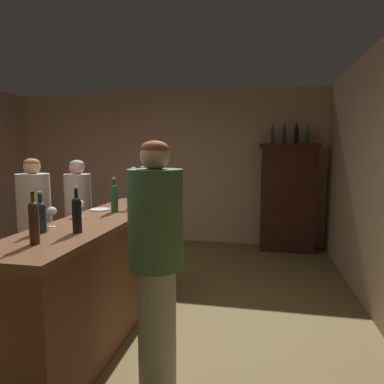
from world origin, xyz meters
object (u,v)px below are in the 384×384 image
(bartender, at_px, (156,258))
(display_bottle_left, at_px, (273,135))
(wine_bottle_malbec, at_px, (77,213))
(wine_glass_spare, at_px, (131,193))
(wine_bottle_pinot, at_px, (41,215))
(cheese_plate, at_px, (100,210))
(wine_bottle_chardonnay, at_px, (34,221))
(patron_near_entrance, at_px, (35,224))
(flower_arrangement, at_px, (139,191))
(wine_bottle_riesling, at_px, (139,190))
(wine_glass_mid, at_px, (79,204))
(bar_counter, at_px, (101,275))
(wine_glass_front, at_px, (52,212))
(display_bottle_midleft, at_px, (284,135))
(display_bottle_midright, at_px, (308,136))
(wine_glass_rear, at_px, (154,192))
(wine_bottle_rose, at_px, (114,197))
(display_bottle_center, at_px, (296,134))
(display_cabinet, at_px, (287,196))
(patron_in_grey, at_px, (79,213))

(bartender, bearing_deg, display_bottle_left, -86.45)
(wine_bottle_malbec, relative_size, wine_glass_spare, 2.56)
(wine_bottle_pinot, bearing_deg, cheese_plate, 91.08)
(wine_bottle_chardonnay, bearing_deg, patron_near_entrance, 126.26)
(wine_bottle_pinot, distance_m, flower_arrangement, 1.30)
(wine_bottle_riesling, relative_size, wine_glass_mid, 2.20)
(bartender, bearing_deg, bar_counter, -25.05)
(wine_glass_spare, xyz_separation_m, flower_arrangement, (0.23, -0.35, 0.07))
(wine_bottle_pinot, bearing_deg, wine_glass_front, 99.76)
(wine_bottle_pinot, xyz_separation_m, display_bottle_midleft, (1.91, 3.63, 0.72))
(flower_arrangement, xyz_separation_m, cheese_plate, (-0.29, -0.32, -0.15))
(wine_bottle_chardonnay, relative_size, cheese_plate, 1.75)
(wine_bottle_riesling, height_order, display_bottle_midright, display_bottle_midright)
(wine_glass_rear, bearing_deg, wine_bottle_rose, -101.67)
(wine_glass_front, relative_size, wine_glass_rear, 1.05)
(display_bottle_midleft, distance_m, display_bottle_center, 0.19)
(display_cabinet, relative_size, wine_bottle_pinot, 5.97)
(display_cabinet, bearing_deg, patron_in_grey, -147.72)
(display_bottle_midright, bearing_deg, cheese_plate, -130.45)
(patron_in_grey, bearing_deg, bartender, -9.86)
(display_bottle_midleft, xyz_separation_m, display_bottle_center, (0.19, -0.00, 0.01))
(wine_bottle_riesling, height_order, patron_near_entrance, patron_near_entrance)
(wine_bottle_riesling, distance_m, patron_near_entrance, 1.18)
(wine_glass_mid, bearing_deg, wine_bottle_malbec, -61.95)
(wine_glass_spare, bearing_deg, wine_glass_front, -92.97)
(wine_bottle_chardonnay, xyz_separation_m, wine_glass_front, (-0.19, 0.46, -0.03))
(bar_counter, bearing_deg, display_bottle_left, 62.81)
(wine_glass_front, relative_size, wine_glass_spare, 1.21)
(bartender, bearing_deg, cheese_plate, -31.87)
(bar_counter, bearing_deg, display_cabinet, 59.00)
(wine_glass_spare, height_order, bartender, bartender)
(wine_bottle_rose, distance_m, bartender, 1.21)
(display_bottle_midleft, relative_size, bartender, 0.19)
(wine_bottle_riesling, xyz_separation_m, display_bottle_midright, (2.07, 2.14, 0.68))
(display_bottle_midright, distance_m, bartender, 4.05)
(wine_bottle_chardonnay, xyz_separation_m, wine_glass_rear, (0.17, 1.95, -0.04))
(wine_bottle_riesling, xyz_separation_m, flower_arrangement, (0.07, -0.21, 0.01))
(flower_arrangement, bearing_deg, patron_near_entrance, -170.40)
(wine_bottle_rose, relative_size, wine_glass_rear, 2.20)
(wine_glass_mid, bearing_deg, wine_bottle_riesling, 74.92)
(bartender, bearing_deg, wine_bottle_malbec, 7.66)
(wine_glass_spare, bearing_deg, display_cabinet, 46.01)
(wine_bottle_malbec, distance_m, cheese_plate, 0.96)
(wine_bottle_riesling, relative_size, display_bottle_midleft, 1.03)
(display_bottle_midleft, height_order, display_bottle_midright, display_bottle_midleft)
(wine_bottle_chardonnay, height_order, patron_near_entrance, patron_near_entrance)
(wine_bottle_riesling, height_order, wine_glass_mid, wine_bottle_riesling)
(display_bottle_center, bearing_deg, wine_bottle_malbec, -117.07)
(wine_bottle_chardonnay, xyz_separation_m, cheese_plate, (-0.17, 1.24, -0.14))
(wine_bottle_chardonnay, distance_m, display_bottle_center, 4.43)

